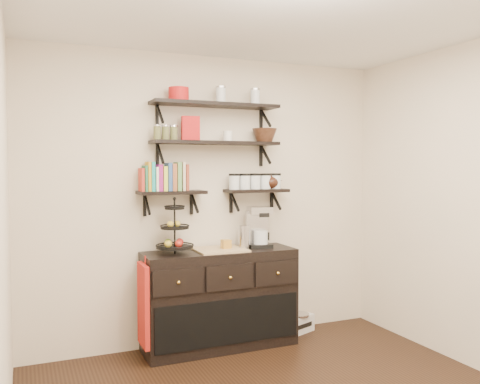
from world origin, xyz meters
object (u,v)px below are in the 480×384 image
fruit_stand (175,235)px  coffee_maker (259,228)px  sideboard (220,299)px  radio (299,323)px

fruit_stand → coffee_maker: 0.83m
sideboard → fruit_stand: fruit_stand is taller
fruit_stand → coffee_maker: fruit_stand is taller
sideboard → coffee_maker: 0.75m
sideboard → coffee_maker: bearing=3.7°
fruit_stand → sideboard: bearing=-0.4°
sideboard → coffee_maker: (0.40, 0.03, 0.63)m
radio → coffee_maker: bearing=165.4°
sideboard → radio: 0.95m
sideboard → radio: size_ratio=3.97×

